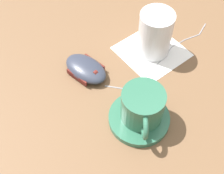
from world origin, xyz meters
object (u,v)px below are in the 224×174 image
object	(u,v)px
saucer	(141,118)
drinking_glass	(155,33)
computer_mouse	(86,69)
coffee_cup	(143,106)

from	to	relation	value
saucer	drinking_glass	distance (m)	0.20
saucer	drinking_glass	bearing A→B (deg)	-29.49
computer_mouse	saucer	bearing A→B (deg)	-153.98
coffee_cup	computer_mouse	distance (m)	0.18
saucer	coffee_cup	xyz separation A→B (m)	(0.00, -0.00, 0.04)
coffee_cup	computer_mouse	world-z (taller)	coffee_cup
coffee_cup	drinking_glass	distance (m)	0.20
computer_mouse	drinking_glass	bearing A→B (deg)	-84.34
saucer	coffee_cup	world-z (taller)	coffee_cup
coffee_cup	computer_mouse	bearing A→B (deg)	26.54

